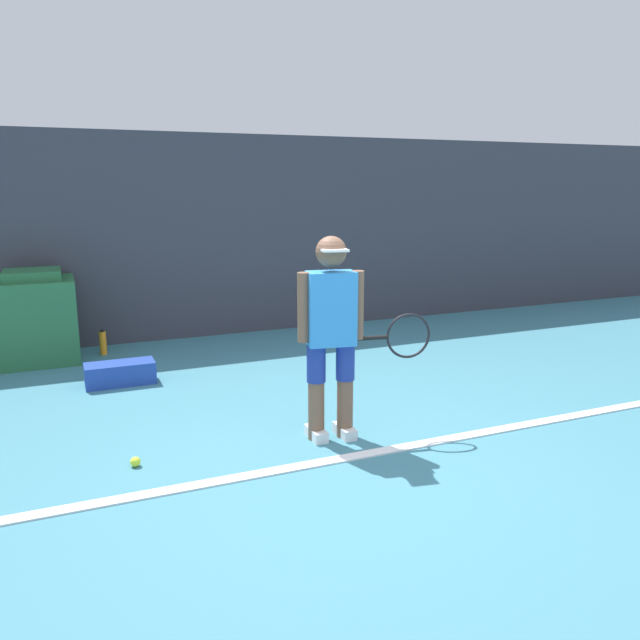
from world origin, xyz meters
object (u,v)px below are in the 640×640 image
object	(u,v)px
tennis_ball	(135,462)
equipment_bag	(120,373)
water_bottle	(103,343)
covered_chair	(36,318)
tennis_player	(333,330)

from	to	relation	value
tennis_ball	equipment_bag	xyz separation A→B (m)	(0.08, 1.87, 0.07)
tennis_ball	water_bottle	size ratio (longest dim) A/B	0.24
covered_chair	water_bottle	xyz separation A→B (m)	(0.64, 0.01, -0.33)
tennis_ball	equipment_bag	size ratio (longest dim) A/B	0.11
water_bottle	tennis_ball	bearing A→B (deg)	-90.26
tennis_player	water_bottle	world-z (taller)	tennis_player
equipment_bag	tennis_player	bearing A→B (deg)	-55.45
covered_chair	water_bottle	size ratio (longest dim) A/B	3.47
water_bottle	equipment_bag	bearing A→B (deg)	-86.50
tennis_ball	water_bottle	world-z (taller)	water_bottle
tennis_player	equipment_bag	distance (m)	2.45
equipment_bag	tennis_ball	bearing A→B (deg)	-92.58
covered_chair	equipment_bag	size ratio (longest dim) A/B	1.55
tennis_player	tennis_ball	size ratio (longest dim) A/B	21.98
tennis_ball	covered_chair	world-z (taller)	covered_chair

